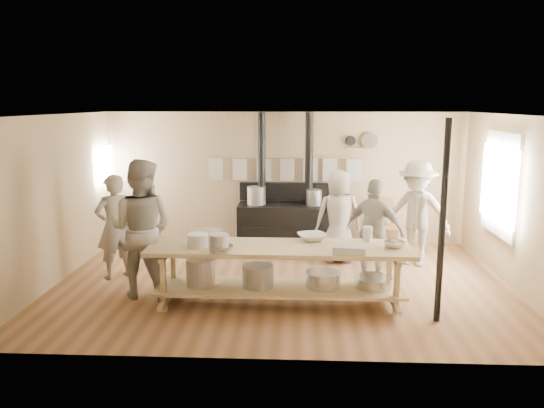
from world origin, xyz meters
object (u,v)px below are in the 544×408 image
cook_left (142,229)px  roasting_pan (349,249)px  cook_by_window (416,213)px  chair (382,237)px  cook_center (339,217)px  cook_far_left (114,227)px  prep_table (279,269)px  stove (285,221)px  cook_right (374,231)px

cook_left → roasting_pan: bearing=177.5°
cook_by_window → chair: (-0.46, 0.70, -0.61)m
chair → cook_center: bearing=-146.4°
cook_far_left → chair: 4.80m
roasting_pan → chair: bearing=73.1°
cook_center → prep_table: bearing=59.8°
prep_table → chair: chair is taller
stove → cook_far_left: stove is taller
cook_right → roasting_pan: bearing=100.7°
cook_far_left → cook_by_window: bearing=147.5°
cook_far_left → cook_center: size_ratio=1.02×
cook_right → prep_table: bearing=68.8°
cook_far_left → cook_right: 4.11m
stove → cook_right: bearing=-52.9°
cook_by_window → cook_right: bearing=-105.4°
prep_table → cook_right: 1.85m
cook_left → chair: bearing=-139.5°
cook_far_left → chair: cook_far_left is taller
stove → cook_far_left: 3.32m
cook_far_left → cook_left: (0.68, -0.79, 0.16)m
roasting_pan → prep_table: bearing=163.7°
prep_table → cook_right: (1.45, 1.10, 0.29)m
cook_center → cook_by_window: (1.32, -0.09, 0.09)m
stove → roasting_pan: size_ratio=6.15×
cook_right → chair: 1.70m
cook_center → chair: bearing=-149.9°
prep_table → cook_right: bearing=37.3°
prep_table → cook_center: cook_center is taller
cook_far_left → cook_center: (3.63, 1.01, -0.02)m
cook_left → cook_right: size_ratio=1.23×
prep_table → cook_center: (0.97, 2.08, 0.30)m
cook_far_left → roasting_pan: (3.59, -1.34, 0.06)m
cook_far_left → cook_right: cook_far_left is taller
stove → cook_far_left: size_ratio=1.55×
chair → roasting_pan: chair is taller
cook_left → prep_table: bearing=-179.8°
chair → cook_far_left: bearing=-161.8°
cook_right → cook_left: bearing=45.1°
prep_table → roasting_pan: (0.93, -0.27, 0.38)m
cook_left → chair: size_ratio=1.95×
cook_center → chair: size_ratio=1.60×
stove → cook_center: (0.97, -0.94, 0.30)m
prep_table → roasting_pan: bearing=-16.3°
stove → cook_center: 1.38m
cook_right → cook_by_window: size_ratio=0.89×
cook_center → cook_right: bearing=111.3°
stove → cook_right: stove is taller
cook_by_window → chair: size_ratio=1.78×
cook_far_left → cook_by_window: size_ratio=0.92×
prep_table → cook_far_left: (-2.66, 1.07, 0.32)m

